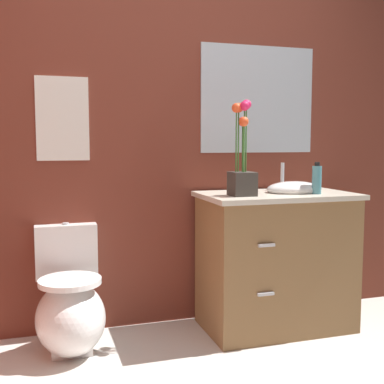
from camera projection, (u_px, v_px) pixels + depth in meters
wall_back at (201, 130)px, 3.19m from camera, size 4.19×0.05×2.50m
toilet at (70, 308)px, 2.75m from camera, size 0.38×0.59×0.69m
vanity_cabinet at (276, 259)px, 3.08m from camera, size 0.94×0.56×1.04m
flower_vase at (242, 163)px, 2.87m from camera, size 0.14×0.14×0.56m
soap_bottle at (317, 179)px, 2.98m from camera, size 0.06×0.06×0.19m
wall_poster at (63, 119)px, 2.89m from camera, size 0.31×0.01×0.49m
wall_mirror at (258, 100)px, 3.25m from camera, size 0.80×0.01×0.70m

